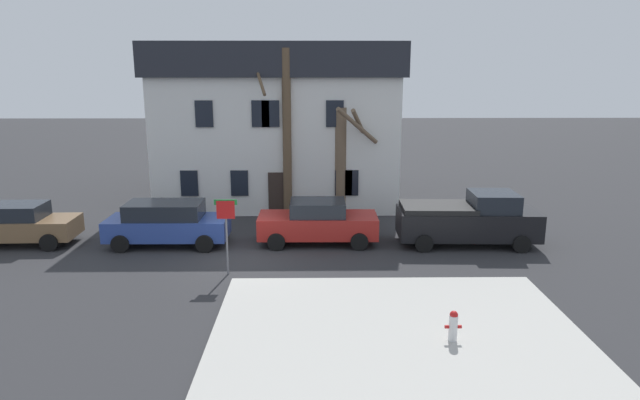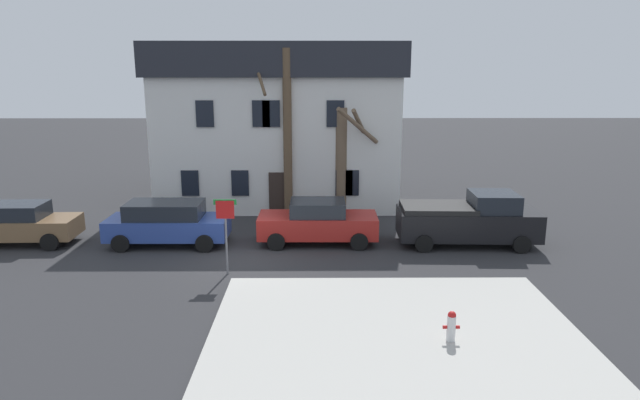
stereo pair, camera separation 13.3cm
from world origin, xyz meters
The scene contains 12 objects.
ground_plane centered at (0.00, 0.00, 0.00)m, with size 120.00×120.00×0.00m, color #2D2D30.
sidewalk_slab centered at (4.76, -6.23, 0.06)m, with size 9.64×8.22×0.12m, color #B7B5AD.
building_main centered at (0.83, 10.51, 4.05)m, with size 12.14×9.16×7.98m.
tree_bare_near centered at (1.37, 6.08, 4.05)m, with size 2.47×2.63×7.68m.
tree_bare_mid centered at (3.96, 6.23, 2.80)m, with size 2.16×2.74×5.24m.
car_brown_sedan centered at (-8.99, 1.96, 0.83)m, with size 4.45×2.07×1.65m.
car_blue_wagon centered at (-3.13, 1.84, 0.90)m, with size 4.69×2.06×1.73m.
car_red_sedan centered at (2.77, 2.00, 0.87)m, with size 4.69×2.09×1.74m.
pickup_truck_black centered at (8.71, 1.78, 1.02)m, with size 5.46×2.39×2.10m.
fire_hydrant centered at (6.09, -6.42, 0.53)m, with size 0.42×0.22×0.79m.
street_sign_pole centered at (-0.29, -1.43, 1.83)m, with size 0.76×0.07×2.59m.
bicycle_leaning centered at (-4.22, 5.76, 0.37)m, with size 1.73×0.37×1.03m.
Camera 1 is at (2.58, -19.10, 6.76)m, focal length 31.07 mm.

